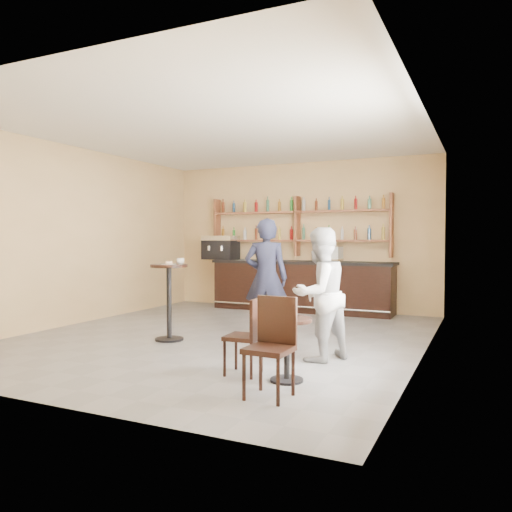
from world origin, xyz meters
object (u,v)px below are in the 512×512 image
at_px(bar_counter, 301,286).
at_px(patron_second, 320,294).
at_px(espresso_machine, 221,248).
at_px(cafe_table, 287,350).
at_px(chair_west, 243,336).
at_px(pedestal_table, 169,302).
at_px(chair_south, 269,348).
at_px(man_main, 266,278).
at_px(pastry_case, 329,254).

relative_size(bar_counter, patron_second, 2.34).
xyz_separation_m(espresso_machine, cafe_table, (3.58, -4.99, -0.99)).
bearing_deg(cafe_table, chair_west, 174.81).
relative_size(pedestal_table, chair_south, 1.19).
distance_m(chair_south, patron_second, 1.70).
bearing_deg(espresso_machine, chair_west, -58.31).
height_order(bar_counter, patron_second, patron_second).
height_order(bar_counter, man_main, man_main).
distance_m(cafe_table, chair_south, 0.62).
xyz_separation_m(pedestal_table, chair_south, (2.47, -1.88, -0.09)).
distance_m(man_main, chair_south, 3.00).
xyz_separation_m(espresso_machine, patron_second, (3.61, -3.93, -0.49)).
relative_size(pedestal_table, patron_second, 0.68).
distance_m(pedestal_table, cafe_table, 2.74).
distance_m(bar_counter, man_main, 2.95).
bearing_deg(bar_counter, chair_west, -77.75).
relative_size(bar_counter, espresso_machine, 5.22).
bearing_deg(espresso_machine, patron_second, -47.27).
xyz_separation_m(man_main, cafe_table, (1.17, -2.11, -0.59)).
distance_m(espresso_machine, cafe_table, 6.22).
bearing_deg(pastry_case, man_main, -98.34).
bearing_deg(chair_south, pedestal_table, 144.80).
bearing_deg(chair_west, man_main, -166.83).
relative_size(man_main, chair_west, 2.12).
relative_size(espresso_machine, pastry_case, 1.46).
xyz_separation_m(espresso_machine, man_main, (2.41, -2.89, -0.41)).
distance_m(pastry_case, patron_second, 4.09).
xyz_separation_m(cafe_table, chair_south, (0.05, -0.60, 0.14)).
height_order(pastry_case, chair_west, pastry_case).
xyz_separation_m(man_main, patron_second, (1.20, -1.05, -0.09)).
xyz_separation_m(cafe_table, chair_west, (-0.55, 0.05, 0.09)).
bearing_deg(patron_second, man_main, -102.08).
xyz_separation_m(pedestal_table, patron_second, (2.45, -0.22, 0.27)).
height_order(espresso_machine, man_main, man_main).
relative_size(bar_counter, cafe_table, 5.73).
bearing_deg(patron_second, bar_counter, -128.26).
xyz_separation_m(bar_counter, cafe_table, (1.62, -4.99, -0.19)).
relative_size(bar_counter, pedestal_table, 3.41).
height_order(pedestal_table, patron_second, patron_second).
relative_size(bar_counter, pastry_case, 7.61).
bearing_deg(espresso_machine, bar_counter, 0.19).
distance_m(cafe_table, patron_second, 1.17).
bearing_deg(espresso_machine, chair_south, -56.83).
bearing_deg(cafe_table, man_main, 119.10).
height_order(espresso_machine, chair_south, espresso_machine).
bearing_deg(cafe_table, chair_south, -85.24).
xyz_separation_m(bar_counter, pedestal_table, (-0.79, -3.72, 0.04)).
relative_size(espresso_machine, chair_west, 0.86).
xyz_separation_m(espresso_machine, chair_south, (3.63, -5.59, -0.85)).
distance_m(pedestal_table, man_main, 1.54).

